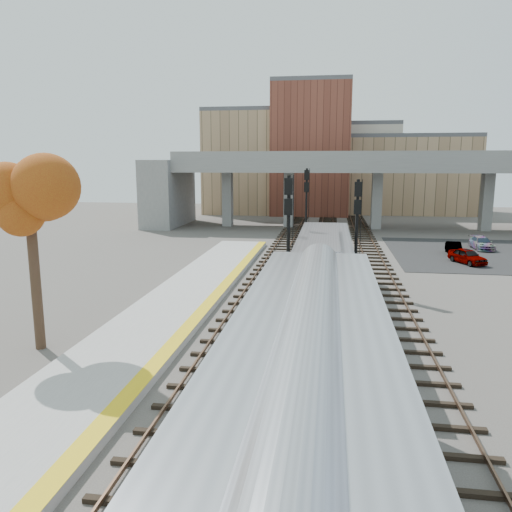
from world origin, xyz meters
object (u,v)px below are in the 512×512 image
(signal_mast_far, at_px, (306,206))
(car_b, at_px, (454,248))
(signal_mast_mid, at_px, (356,236))
(car_c, at_px, (482,243))
(tree, at_px, (29,199))
(locomotive, at_px, (323,274))
(car_a, at_px, (467,256))
(signal_mast_near, at_px, (288,238))

(signal_mast_far, relative_size, car_b, 2.31)
(signal_mast_mid, distance_m, car_c, 21.73)
(signal_mast_mid, distance_m, tree, 19.35)
(locomotive, height_order, car_c, locomotive)
(locomotive, distance_m, car_c, 27.58)
(signal_mast_mid, xyz_separation_m, car_c, (12.66, 17.41, -2.94))
(tree, relative_size, car_b, 2.70)
(signal_mast_mid, bearing_deg, car_a, 46.35)
(signal_mast_near, relative_size, tree, 0.83)
(locomotive, distance_m, signal_mast_mid, 6.35)
(car_a, relative_size, car_b, 1.09)
(signal_mast_near, bearing_deg, locomotive, -52.38)
(signal_mast_near, xyz_separation_m, car_a, (13.59, 13.11, -3.11))
(signal_mast_near, relative_size, signal_mast_far, 0.98)
(signal_mast_near, relative_size, car_a, 2.07)
(signal_mast_near, height_order, car_b, signal_mast_near)
(tree, bearing_deg, car_a, 43.53)
(locomotive, bearing_deg, signal_mast_mid, 71.24)
(signal_mast_mid, distance_m, car_a, 14.05)
(signal_mast_far, xyz_separation_m, car_c, (16.76, -0.76, -3.27))
(locomotive, relative_size, car_a, 5.29)
(signal_mast_far, distance_m, car_c, 17.10)
(signal_mast_far, height_order, car_a, signal_mast_far)
(tree, relative_size, car_a, 2.48)
(car_b, bearing_deg, signal_mast_near, -122.90)
(signal_mast_near, bearing_deg, car_a, 43.97)
(signal_mast_far, relative_size, car_c, 1.92)
(tree, bearing_deg, car_c, 48.11)
(signal_mast_near, height_order, tree, tree)
(signal_mast_near, bearing_deg, signal_mast_mid, 37.66)
(tree, relative_size, car_c, 2.25)
(signal_mast_near, distance_m, signal_mast_far, 21.34)
(car_a, bearing_deg, locomotive, -150.41)
(locomotive, relative_size, signal_mast_mid, 2.67)
(car_a, distance_m, car_b, 4.30)
(car_a, xyz_separation_m, car_c, (3.18, 7.47, -0.04))
(signal_mast_far, bearing_deg, car_a, -31.20)
(signal_mast_near, distance_m, car_b, 22.27)
(signal_mast_far, height_order, car_c, signal_mast_far)
(signal_mast_mid, distance_m, car_b, 17.33)
(locomotive, relative_size, tree, 2.13)
(signal_mast_mid, bearing_deg, tree, -138.50)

